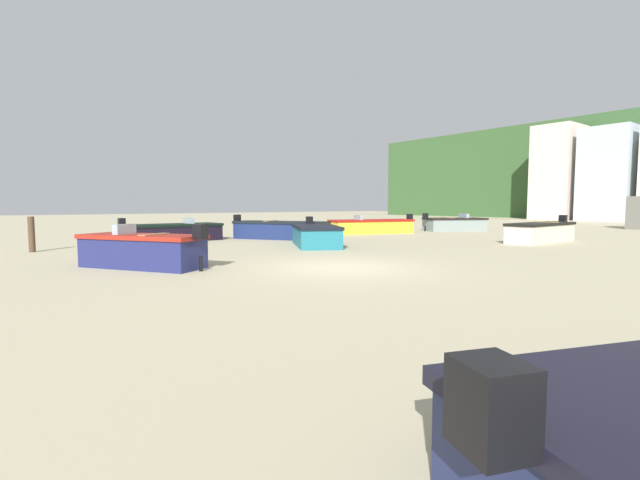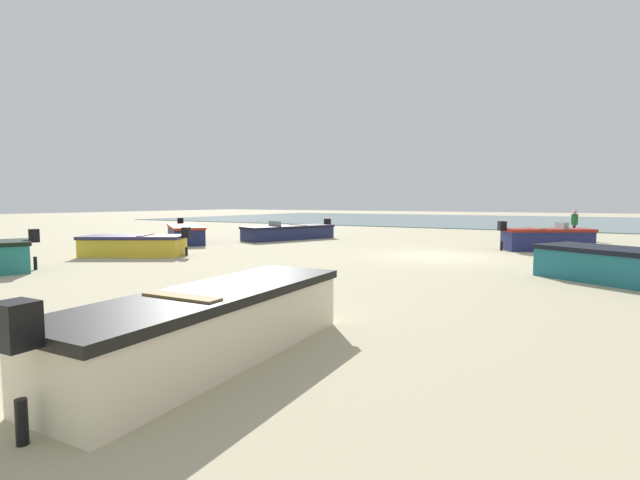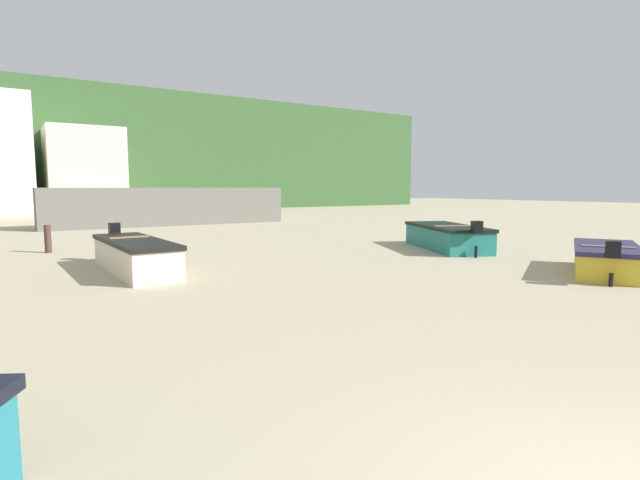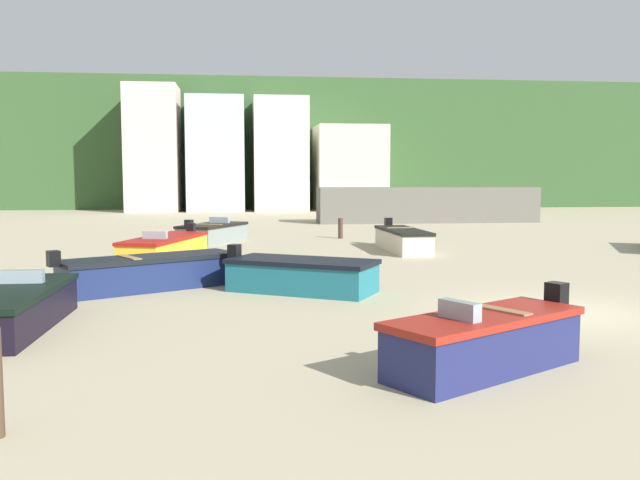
{
  "view_description": "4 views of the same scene",
  "coord_description": "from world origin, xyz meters",
  "px_view_note": "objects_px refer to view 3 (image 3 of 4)",
  "views": [
    {
      "loc": [
        9.33,
        -8.05,
        1.75
      ],
      "look_at": [
        -3.16,
        1.79,
        0.49
      ],
      "focal_mm": 25.0,
      "sensor_mm": 36.0,
      "label": 1
    },
    {
      "loc": [
        -4.74,
        17.38,
        2.07
      ],
      "look_at": [
        4.17,
        1.81,
        0.58
      ],
      "focal_mm": 25.91,
      "sensor_mm": 36.0,
      "label": 2
    },
    {
      "loc": [
        -3.55,
        -1.12,
        2.34
      ],
      "look_at": [
        3.21,
        9.3,
        1.01
      ],
      "focal_mm": 27.26,
      "sensor_mm": 36.0,
      "label": 3
    },
    {
      "loc": [
        -7.23,
        -14.52,
        3.1
      ],
      "look_at": [
        -4.71,
        7.07,
        1.06
      ],
      "focal_mm": 38.2,
      "sensor_mm": 36.0,
      "label": 4
    }
  ],
  "objects_px": {
    "boat_yellow_6": "(606,259)",
    "boat_cream_10": "(135,255)",
    "mooring_post_mid_beach": "(48,239)",
    "boat_teal_3": "(447,237)"
  },
  "relations": [
    {
      "from": "boat_yellow_6",
      "to": "boat_cream_10",
      "type": "distance_m",
      "value": 13.01
    },
    {
      "from": "boat_yellow_6",
      "to": "mooring_post_mid_beach",
      "type": "xyz_separation_m",
      "value": [
        -12.49,
        13.29,
        0.1
      ]
    },
    {
      "from": "boat_yellow_6",
      "to": "mooring_post_mid_beach",
      "type": "height_order",
      "value": "boat_yellow_6"
    },
    {
      "from": "boat_teal_3",
      "to": "boat_yellow_6",
      "type": "relative_size",
      "value": 1.22
    },
    {
      "from": "boat_teal_3",
      "to": "mooring_post_mid_beach",
      "type": "relative_size",
      "value": 4.88
    },
    {
      "from": "boat_cream_10",
      "to": "mooring_post_mid_beach",
      "type": "xyz_separation_m",
      "value": [
        -1.72,
        5.99,
        0.03
      ]
    },
    {
      "from": "boat_teal_3",
      "to": "mooring_post_mid_beach",
      "type": "height_order",
      "value": "boat_teal_3"
    },
    {
      "from": "boat_cream_10",
      "to": "mooring_post_mid_beach",
      "type": "bearing_deg",
      "value": -75.83
    },
    {
      "from": "boat_teal_3",
      "to": "mooring_post_mid_beach",
      "type": "bearing_deg",
      "value": 175.26
    },
    {
      "from": "boat_cream_10",
      "to": "boat_yellow_6",
      "type": "bearing_deg",
      "value": 143.98
    }
  ]
}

